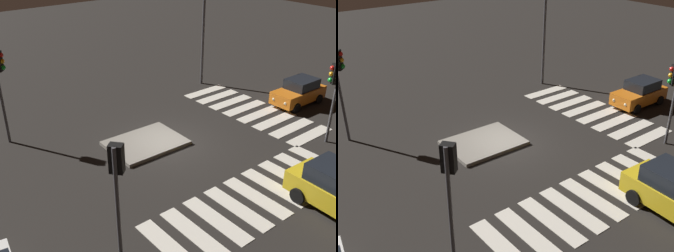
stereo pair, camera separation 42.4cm
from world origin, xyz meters
The scene contains 9 objects.
ground_plane centered at (0.00, 0.00, 0.00)m, with size 80.00×80.00×0.00m, color black.
traffic_island centered at (-0.95, 0.63, 0.09)m, with size 3.81×2.88×0.18m.
car_orange centered at (9.52, -1.00, 0.78)m, with size 3.69×1.77×1.59m.
traffic_light_east centered at (6.37, -4.83, 3.15)m, with size 0.53×0.54×4.15m.
traffic_light_west centered at (-6.15, 5.12, 3.62)m, with size 0.53×0.54×4.79m.
traffic_light_south centered at (-6.07, -5.13, 3.24)m, with size 0.53×0.54×4.27m.
street_lamp centered at (7.26, 5.37, 5.01)m, with size 0.56×0.56×7.30m.
crosswalk_near centered at (0.00, -5.84, 0.01)m, with size 9.90×3.20×0.02m.
crosswalk_side centered at (6.40, 0.00, 0.01)m, with size 3.20×8.75×0.02m.
Camera 1 is at (-11.36, -14.26, 10.12)m, focal length 43.62 mm.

